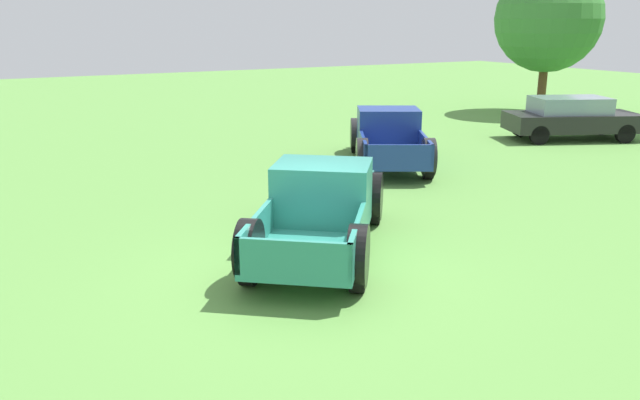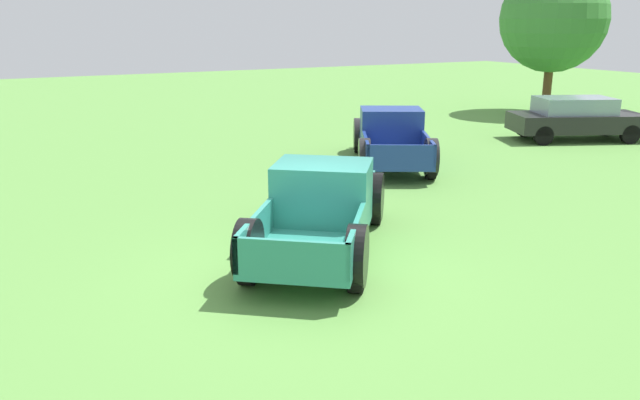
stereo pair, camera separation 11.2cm
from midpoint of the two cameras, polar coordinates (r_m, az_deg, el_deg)
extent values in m
plane|color=#5B9342|center=(9.92, -1.23, -6.69)|extent=(80.00, 80.00, 0.00)
cube|color=#2D8475|center=(12.26, 1.54, 0.86)|extent=(2.04, 2.04, 0.53)
cube|color=silver|center=(12.97, 2.01, 1.69)|extent=(0.85, 1.08, 0.45)
sphere|color=silver|center=(13.04, -0.56, 1.89)|extent=(0.19, 0.19, 0.19)
sphere|color=silver|center=(12.89, 4.58, 1.68)|extent=(0.19, 0.19, 0.19)
cube|color=#2D8475|center=(10.90, 0.55, 0.51)|extent=(1.98, 2.04, 1.11)
cube|color=#8C9EA8|center=(11.40, 1.02, 2.47)|extent=(0.88, 1.13, 0.49)
cube|color=#2D8475|center=(9.52, -1.03, -5.01)|extent=(2.59, 2.51, 0.10)
cube|color=#2D8475|center=(9.58, -5.56, -2.96)|extent=(1.65, 1.30, 0.53)
cube|color=#2D8475|center=(9.31, 3.62, -3.48)|extent=(1.65, 1.30, 0.53)
cube|color=#2D8475|center=(8.52, -2.25, -5.34)|extent=(1.04, 1.32, 0.53)
cylinder|color=black|center=(12.47, -2.15, -0.16)|extent=(0.71, 0.62, 0.73)
cylinder|color=#B7B7BC|center=(12.47, -2.20, -0.16)|extent=(0.37, 0.36, 0.29)
cylinder|color=black|center=(12.42, -2.16, 0.66)|extent=(0.90, 0.78, 0.93)
cylinder|color=black|center=(12.25, 5.29, -0.51)|extent=(0.71, 0.62, 0.73)
cylinder|color=#B7B7BC|center=(12.25, 5.33, -0.51)|extent=(0.37, 0.36, 0.29)
cylinder|color=black|center=(12.20, 5.31, 0.33)|extent=(0.90, 0.78, 0.93)
cylinder|color=black|center=(9.49, -6.13, -5.47)|extent=(0.71, 0.62, 0.73)
cylinder|color=#B7B7BC|center=(9.50, -6.18, -5.47)|extent=(0.37, 0.36, 0.29)
cylinder|color=black|center=(9.43, -6.16, -4.42)|extent=(0.90, 0.78, 0.93)
cylinder|color=black|center=(9.21, 3.68, -6.10)|extent=(0.71, 0.62, 0.73)
cylinder|color=#B7B7BC|center=(9.21, 3.75, -6.11)|extent=(0.37, 0.36, 0.29)
cylinder|color=black|center=(9.14, 3.70, -5.03)|extent=(0.90, 0.78, 0.93)
cube|color=silver|center=(13.09, 2.02, 0.45)|extent=(1.15, 1.45, 0.12)
cube|color=navy|center=(18.96, 6.16, 6.17)|extent=(2.01, 2.02, 0.54)
cube|color=silver|center=(19.70, 5.96, 6.54)|extent=(0.70, 1.21, 0.45)
sphere|color=silver|center=(19.63, 4.22, 6.63)|extent=(0.20, 0.20, 0.20)
sphere|color=silver|center=(19.74, 7.71, 6.58)|extent=(0.20, 0.20, 0.20)
cube|color=navy|center=(17.56, 6.59, 6.36)|extent=(1.91, 2.05, 1.13)
cube|color=#8C9EA8|center=(18.11, 6.43, 7.45)|extent=(0.72, 1.26, 0.50)
cube|color=navy|center=(16.03, 7.10, 3.55)|extent=(2.60, 2.43, 0.10)
cube|color=navy|center=(15.90, 4.33, 4.70)|extent=(1.84, 1.06, 0.54)
cube|color=navy|center=(16.07, 9.92, 4.63)|extent=(1.84, 1.06, 0.54)
cube|color=navy|center=(15.00, 7.54, 3.94)|extent=(0.86, 1.48, 0.54)
cylinder|color=black|center=(18.95, 3.64, 5.40)|extent=(0.76, 0.55, 0.75)
cylinder|color=#B7B7BC|center=(18.95, 3.61, 5.40)|extent=(0.38, 0.35, 0.30)
cylinder|color=black|center=(18.91, 3.65, 5.96)|extent=(0.96, 0.70, 0.94)
cylinder|color=black|center=(19.10, 8.61, 5.33)|extent=(0.76, 0.55, 0.75)
cylinder|color=#B7B7BC|center=(19.10, 8.64, 5.33)|extent=(0.38, 0.35, 0.30)
cylinder|color=black|center=(19.07, 8.63, 5.89)|extent=(0.96, 0.70, 0.94)
cylinder|color=black|center=(15.73, 4.20, 3.22)|extent=(0.76, 0.55, 0.75)
cylinder|color=#B7B7BC|center=(15.73, 4.16, 3.22)|extent=(0.38, 0.35, 0.30)
cylinder|color=black|center=(15.69, 4.21, 3.89)|extent=(0.96, 0.70, 0.94)
cylinder|color=black|center=(15.91, 10.15, 3.16)|extent=(0.76, 0.55, 0.75)
cylinder|color=#B7B7BC|center=(15.91, 10.18, 3.16)|extent=(0.38, 0.35, 0.30)
cylinder|color=black|center=(15.87, 10.18, 3.82)|extent=(0.96, 0.70, 0.94)
cube|color=silver|center=(19.79, 5.93, 5.68)|extent=(0.95, 1.62, 0.12)
cube|color=black|center=(22.57, 22.25, 6.51)|extent=(3.25, 4.54, 0.57)
cube|color=#7F939E|center=(22.43, 22.07, 7.90)|extent=(2.26, 2.74, 0.53)
cylinder|color=black|center=(23.94, 24.46, 6.04)|extent=(0.42, 0.64, 0.61)
cylinder|color=black|center=(22.63, 26.28, 5.34)|extent=(0.42, 0.64, 0.61)
cylinder|color=black|center=(22.71, 18.08, 6.22)|extent=(0.42, 0.64, 0.61)
cylinder|color=black|center=(21.32, 19.62, 5.50)|extent=(0.42, 0.64, 0.61)
cylinder|color=brown|center=(28.72, 19.90, 9.58)|extent=(0.36, 0.36, 2.25)
sphere|color=#3D7F38|center=(28.60, 20.43, 15.06)|extent=(4.34, 4.34, 4.34)
camera|label=1|loc=(0.06, -89.70, 0.09)|focal=35.52mm
camera|label=2|loc=(0.06, 90.30, -0.09)|focal=35.52mm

